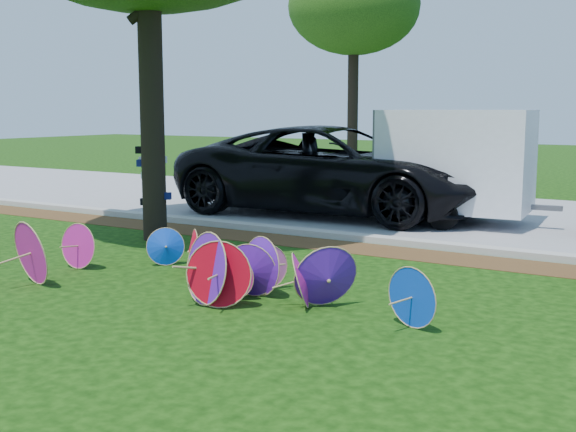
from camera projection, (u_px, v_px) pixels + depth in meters
name	position (u px, v px, depth m)	size (l,w,h in m)	color
ground	(171.00, 304.00, 9.01)	(90.00, 90.00, 0.00)	black
mulch_strip	(336.00, 246.00, 12.83)	(90.00, 1.00, 0.01)	#472D16
curb	(354.00, 237.00, 13.41)	(90.00, 0.30, 0.12)	#B7B5AD
street	(431.00, 213.00, 16.94)	(90.00, 8.00, 0.01)	gray
parasol_pile	(211.00, 266.00, 9.40)	(6.22, 2.39, 0.93)	#CB1C8F
black_van	(335.00, 170.00, 16.59)	(3.37, 7.31, 2.03)	black
cargo_trailer	(457.00, 160.00, 15.17)	(3.00, 1.90, 2.70)	white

